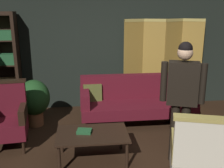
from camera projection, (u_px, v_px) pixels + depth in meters
The scene contains 10 objects.
ground_plane at pixel (119, 165), 3.75m from camera, with size 10.00×10.00×0.00m, color black.
back_wall at pixel (103, 43), 5.71m from camera, with size 7.20×0.10×2.80m, color black.
folding_screen at pixel (163, 62), 5.77m from camera, with size 1.72×0.24×1.90m.
velvet_couch at pixel (137, 99), 5.08m from camera, with size 2.12×0.78×0.88m.
coffee_table at pixel (92, 136), 3.77m from camera, with size 1.00×0.64×0.42m.
armchair_gilt_accent at pixel (197, 156), 3.04m from camera, with size 0.72×0.72×1.04m.
armchair_wing_left at pixel (8, 117), 4.13m from camera, with size 0.64×0.63×1.04m.
standing_figure at pixel (182, 92), 3.59m from camera, with size 0.56×0.34×1.70m.
potted_plant at pixel (34, 100), 4.90m from camera, with size 0.57×0.57×0.87m.
book_green_cloth at pixel (84, 131), 3.78m from camera, with size 0.20×0.15×0.04m, color #1E4C28.
Camera 1 is at (-0.49, -3.27, 2.11)m, focal length 43.08 mm.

